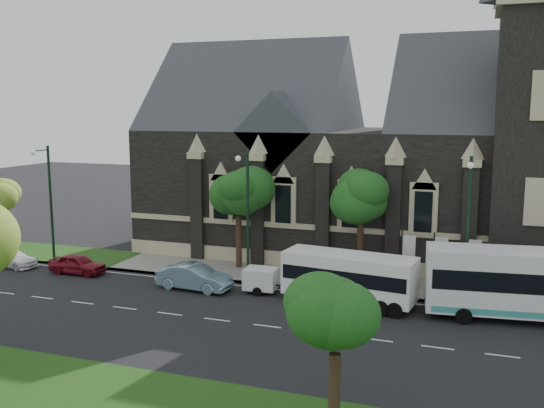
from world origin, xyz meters
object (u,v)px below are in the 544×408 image
at_px(tree_walk_right, 365,197).
at_px(car_far_red, 78,264).
at_px(banner_flag_left, 406,255).
at_px(sedan, 194,277).
at_px(tree_park_east, 342,311).
at_px(banner_flag_right, 471,260).
at_px(tree_walk_left, 242,192).
at_px(shuttle_bus, 349,275).
at_px(box_trailer, 261,279).
at_px(car_far_white, 11,258).
at_px(street_lamp_far, 49,198).
at_px(street_lamp_near, 468,222).
at_px(banner_flag_center, 438,258).
at_px(street_lamp_mid, 247,209).

distance_m(tree_walk_right, car_far_red, 20.96).
height_order(banner_flag_left, sedan, banner_flag_left).
bearing_deg(tree_park_east, banner_flag_right, 77.35).
bearing_deg(sedan, banner_flag_left, -68.29).
xyz_separation_m(banner_flag_left, car_far_red, (-22.71, -3.57, -1.68)).
relative_size(tree_walk_left, sedan, 1.52).
height_order(banner_flag_left, shuttle_bus, banner_flag_left).
bearing_deg(tree_walk_right, sedan, -149.32).
xyz_separation_m(tree_park_east, tree_walk_left, (-11.97, 20.03, 1.12)).
relative_size(box_trailer, car_far_white, 0.70).
bearing_deg(street_lamp_far, tree_park_east, -32.10).
bearing_deg(street_lamp_near, banner_flag_center, 131.93).
relative_size(tree_park_east, banner_flag_right, 1.57).
bearing_deg(tree_walk_right, banner_flag_center, -18.64).
relative_size(banner_flag_left, banner_flag_right, 1.00).
height_order(street_lamp_mid, street_lamp_far, same).
bearing_deg(banner_flag_center, sedan, -164.36).
bearing_deg(banner_flag_right, box_trailer, -164.92).
relative_size(tree_walk_left, car_far_red, 1.84).
distance_m(tree_park_east, banner_flag_right, 18.91).
bearing_deg(box_trailer, banner_flag_left, 18.03).
xyz_separation_m(tree_walk_right, car_far_white, (-25.54, -5.30, -5.20)).
bearing_deg(street_lamp_near, banner_flag_left, 152.82).
relative_size(tree_walk_left, street_lamp_mid, 0.85).
bearing_deg(car_far_white, tree_walk_right, -72.54).
distance_m(street_lamp_near, banner_flag_right, 3.34).
xyz_separation_m(tree_park_east, banner_flag_left, (0.11, 18.32, -2.24)).
height_order(street_lamp_near, sedan, street_lamp_near).
bearing_deg(sedan, car_far_red, 89.93).
bearing_deg(street_lamp_mid, car_far_white, -174.76).
distance_m(street_lamp_mid, car_far_white, 18.95).
relative_size(sedan, car_far_white, 1.17).
distance_m(tree_walk_left, street_lamp_far, 14.67).
bearing_deg(shuttle_bus, tree_park_east, -71.84).
distance_m(box_trailer, car_far_red, 13.98).
bearing_deg(street_lamp_far, sedan, -9.94).
height_order(banner_flag_left, banner_flag_center, same).
bearing_deg(street_lamp_far, street_lamp_mid, 0.00).
bearing_deg(banner_flag_right, street_lamp_near, -98.56).
relative_size(street_lamp_near, banner_flag_left, 2.25).
relative_size(banner_flag_left, banner_flag_center, 1.00).
bearing_deg(car_far_white, street_lamp_far, -48.47).
distance_m(sedan, car_far_red, 9.65).
height_order(tree_park_east, sedan, tree_park_east).
bearing_deg(shuttle_bus, banner_flag_right, 35.85).
relative_size(street_lamp_mid, banner_flag_right, 2.25).
height_order(tree_walk_right, banner_flag_center, tree_walk_right).
bearing_deg(tree_walk_left, shuttle_bus, -30.77).
distance_m(street_lamp_far, sedan, 14.08).
bearing_deg(tree_park_east, banner_flag_center, 83.43).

